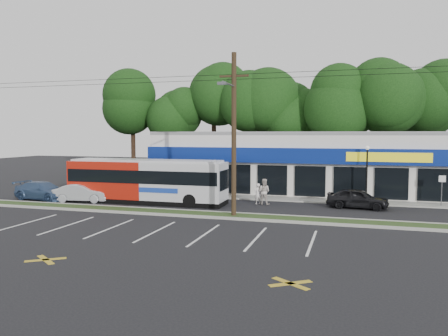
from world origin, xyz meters
TOP-DOWN VIEW (x-y plane):
  - ground at (0.00, 0.00)m, footprint 120.00×120.00m
  - grass_strip at (0.00, 1.00)m, footprint 40.00×1.60m
  - curb_south at (0.00, 0.15)m, footprint 40.00×0.25m
  - curb_north at (0.00, 1.85)m, footprint 40.00×0.25m
  - sidewalk at (5.00, 9.00)m, footprint 32.00×2.20m
  - strip_mall at (5.50, 15.91)m, footprint 25.00×12.55m
  - utility_pole at (2.83, 0.93)m, footprint 50.00×2.77m
  - lamp_post at (11.00, 8.80)m, footprint 0.30×0.30m
  - sign_post at (16.00, 8.57)m, footprint 0.45×0.10m
  - tree_line at (4.00, 26.00)m, footprint 46.76×6.76m
  - metrobus at (-4.64, 4.50)m, footprint 12.01×2.65m
  - car_dark at (10.36, 6.41)m, footprint 4.28×2.13m
  - car_silver at (-9.49, 3.50)m, footprint 4.35×2.23m
  - car_blue at (-13.00, 3.50)m, footprint 5.13×2.73m
  - pedestrian_a at (3.40, 6.25)m, footprint 0.66×0.64m
  - pedestrian_b at (3.85, 6.22)m, footprint 1.01×0.84m

SIDE VIEW (x-z plane):
  - ground at x=0.00m, z-range 0.00..0.00m
  - sidewalk at x=5.00m, z-range 0.00..0.10m
  - grass_strip at x=0.00m, z-range 0.00..0.12m
  - curb_south at x=0.00m, z-range 0.00..0.14m
  - curb_north at x=0.00m, z-range 0.00..0.14m
  - car_silver at x=-9.49m, z-range 0.00..1.37m
  - car_dark at x=10.36m, z-range 0.00..1.40m
  - car_blue at x=-13.00m, z-range 0.00..1.41m
  - pedestrian_a at x=3.40m, z-range 0.00..1.52m
  - pedestrian_b at x=3.85m, z-range 0.00..1.88m
  - sign_post at x=16.00m, z-range 0.44..2.67m
  - metrobus at x=-4.64m, z-range 0.10..3.32m
  - strip_mall at x=5.50m, z-range 0.00..5.30m
  - lamp_post at x=11.00m, z-range 0.55..4.80m
  - utility_pole at x=2.83m, z-range 0.41..10.41m
  - tree_line at x=4.00m, z-range 2.50..14.33m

